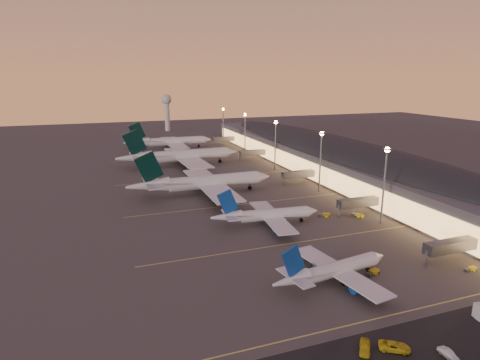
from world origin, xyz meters
name	(u,v)px	position (x,y,z in m)	size (l,w,h in m)	color
ground	(284,237)	(0.00, 0.00, 0.00)	(700.00, 700.00, 0.00)	#413F3C
airliner_narrow_south	(333,270)	(-1.24, -28.93, 3.10)	(33.55, 30.25, 11.99)	silver
airliner_narrow_north	(266,215)	(-1.02, 11.62, 3.40)	(36.82, 33.07, 13.14)	silver
airliner_wide_near	(202,183)	(-11.68, 53.25, 5.05)	(61.16, 55.47, 19.63)	silver
airliner_wide_mid	(180,156)	(-9.49, 110.78, 5.56)	(67.46, 61.41, 21.60)	silver
airliner_wide_far	(169,142)	(-5.40, 166.56, 4.89)	(59.13, 53.62, 18.98)	silver
terminal_building	(331,154)	(61.84, 72.47, 8.78)	(56.35, 255.00, 17.46)	#505055
light_masts	(293,142)	(36.00, 65.00, 17.55)	(2.20, 217.20, 25.90)	slate
radar_tower	(167,106)	(10.00, 260.00, 21.87)	(9.00, 9.00, 32.50)	silver
service_lane	(421,351)	(0.00, -56.00, 0.01)	(260.00, 16.00, 0.01)	black
lane_markings	(240,200)	(0.00, 40.00, 0.01)	(90.00, 180.36, 0.00)	#D8C659
baggage_tug_a	(373,272)	(10.43, -29.05, 0.52)	(4.07, 2.66, 1.13)	gold
baggage_tug_b	(471,269)	(35.09, -35.88, 0.44)	(3.29, 1.52, 0.97)	gold
baggage_tug_c	(325,215)	(21.89, 12.09, 0.54)	(4.23, 3.36, 1.19)	gold
baggage_tug_d	(358,215)	(32.77, 7.89, 0.56)	(3.30, 4.37, 1.22)	gold
service_van_b	(394,346)	(-4.22, -54.09, 0.77)	(2.55, 5.53, 1.54)	gold
service_van_c	(449,355)	(3.27, -59.01, 0.69)	(1.45, 4.17, 1.37)	silver
service_van_d	(365,347)	(-9.35, -52.45, 0.80)	(1.90, 4.72, 1.61)	gold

